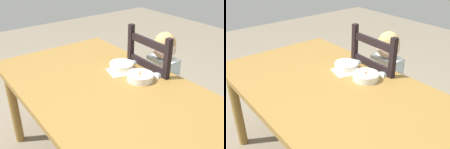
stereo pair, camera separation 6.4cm
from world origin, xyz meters
The scene contains 7 objects.
dining_table centered at (0.00, 0.00, 0.65)m, with size 1.58×0.95×0.73m.
dining_chair centered at (-0.01, 0.52, 0.48)m, with size 0.44×0.44×1.01m.
child_figure centered at (-0.01, 0.52, 0.64)m, with size 0.32×0.31×0.97m.
bowl_of_peas centered at (-0.11, 0.23, 0.76)m, with size 0.17×0.17×0.05m.
bowl_of_carrots centered at (0.09, 0.23, 0.76)m, with size 0.17×0.17×0.05m.
spoon centered at (0.04, 0.23, 0.74)m, with size 0.13×0.09×0.01m.
paper_napkin centered at (-0.09, 0.19, 0.74)m, with size 0.15×0.13×0.00m, color white.
Camera 2 is at (1.14, -0.86, 1.53)m, focal length 41.65 mm.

